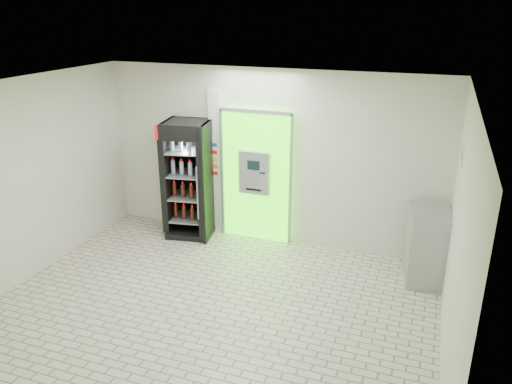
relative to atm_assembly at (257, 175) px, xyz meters
The scene contains 7 objects.
ground 2.69m from the atm_assembly, 85.26° to the right, with size 6.00×6.00×0.00m, color beige.
room_shell 2.51m from the atm_assembly, 85.26° to the right, with size 6.00×6.00×6.00m.
atm_assembly is the anchor object (origin of this frame).
pillar 0.79m from the atm_assembly, behind, with size 0.22×0.11×2.60m.
beverage_cooler 1.21m from the atm_assembly, 167.24° to the right, with size 0.90×0.85×2.10m.
steel_cabinet 3.02m from the atm_assembly, 10.02° to the right, with size 0.68×0.91×1.13m.
exit_sign 3.48m from the atm_assembly, 17.65° to the right, with size 0.02×0.22×0.26m.
Camera 1 is at (2.62, -5.30, 3.92)m, focal length 35.00 mm.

